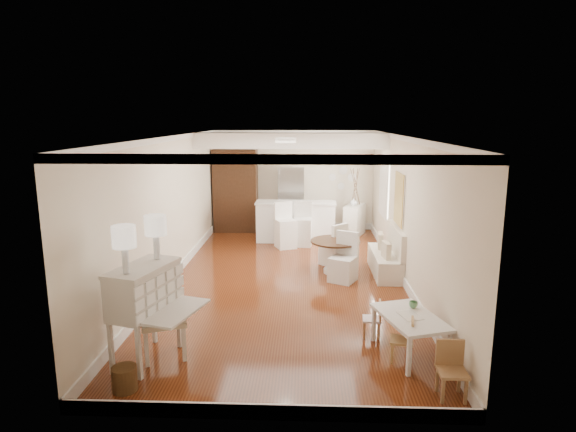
# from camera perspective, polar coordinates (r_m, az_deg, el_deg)

# --- Properties ---
(room) EXTENTS (9.00, 9.04, 2.82)m
(room) POSITION_cam_1_polar(r_m,az_deg,el_deg) (9.43, 0.17, 4.52)
(room) COLOR #672E14
(room) RESTS_ON ground
(secretary_bureau) EXTENTS (1.27, 1.28, 1.30)m
(secretary_bureau) POSITION_cam_1_polar(r_m,az_deg,el_deg) (6.62, -16.53, -11.01)
(secretary_bureau) COLOR silver
(secretary_bureau) RESTS_ON ground
(gustavian_armchair) EXTENTS (0.78, 0.78, 1.06)m
(gustavian_armchair) POSITION_cam_1_polar(r_m,az_deg,el_deg) (6.72, -14.59, -11.67)
(gustavian_armchair) COLOR silver
(gustavian_armchair) RESTS_ON ground
(wicker_basket) EXTENTS (0.30, 0.30, 0.29)m
(wicker_basket) POSITION_cam_1_polar(r_m,az_deg,el_deg) (6.23, -18.80, -17.78)
(wicker_basket) COLOR #4F3318
(wicker_basket) RESTS_ON ground
(kids_table) EXTENTS (0.97, 1.26, 0.56)m
(kids_table) POSITION_cam_1_polar(r_m,az_deg,el_deg) (6.84, 14.15, -13.53)
(kids_table) COLOR silver
(kids_table) RESTS_ON ground
(kids_chair_a) EXTENTS (0.34, 0.34, 0.60)m
(kids_chair_a) POSITION_cam_1_polar(r_m,az_deg,el_deg) (6.64, 13.33, -14.07)
(kids_chair_a) COLOR tan
(kids_chair_a) RESTS_ON ground
(kids_chair_b) EXTENTS (0.28, 0.28, 0.54)m
(kids_chair_b) POSITION_cam_1_polar(r_m,az_deg,el_deg) (7.25, 9.91, -11.88)
(kids_chair_b) COLOR tan
(kids_chair_b) RESTS_ON ground
(kids_chair_c) EXTENTS (0.32, 0.32, 0.66)m
(kids_chair_c) POSITION_cam_1_polar(r_m,az_deg,el_deg) (6.00, 18.89, -16.99)
(kids_chair_c) COLOR #996D45
(kids_chair_c) RESTS_ON ground
(banquette) EXTENTS (0.52, 1.60, 0.98)m
(banquette) POSITION_cam_1_polar(r_m,az_deg,el_deg) (10.02, 11.45, -3.99)
(banquette) COLOR silver
(banquette) RESTS_ON ground
(dining_table) EXTENTS (1.32, 1.32, 0.69)m
(dining_table) POSITION_cam_1_polar(r_m,az_deg,el_deg) (9.93, 5.60, -4.82)
(dining_table) COLOR #3E2414
(dining_table) RESTS_ON ground
(slip_chair_near) EXTENTS (0.62, 0.63, 0.96)m
(slip_chair_near) POSITION_cam_1_polar(r_m,az_deg,el_deg) (9.42, 6.56, -4.90)
(slip_chair_near) COLOR white
(slip_chair_near) RESTS_ON ground
(slip_chair_far) EXTENTS (0.64, 0.64, 0.93)m
(slip_chair_far) POSITION_cam_1_polar(r_m,az_deg,el_deg) (10.45, 5.36, -3.31)
(slip_chair_far) COLOR white
(slip_chair_far) RESTS_ON ground
(breakfast_counter) EXTENTS (2.05, 0.65, 1.03)m
(breakfast_counter) POSITION_cam_1_polar(r_m,az_deg,el_deg) (12.41, 0.91, -0.64)
(breakfast_counter) COLOR white
(breakfast_counter) RESTS_ON ground
(bar_stool_left) EXTENTS (0.58, 0.58, 1.11)m
(bar_stool_left) POSITION_cam_1_polar(r_m,az_deg,el_deg) (11.75, -0.28, -1.14)
(bar_stool_left) COLOR white
(bar_stool_left) RESTS_ON ground
(bar_stool_right) EXTENTS (0.46, 0.46, 1.10)m
(bar_stool_right) POSITION_cam_1_polar(r_m,az_deg,el_deg) (11.93, 1.73, -0.97)
(bar_stool_right) COLOR white
(bar_stool_right) RESTS_ON ground
(pantry_cabinet) EXTENTS (1.20, 0.60, 2.30)m
(pantry_cabinet) POSITION_cam_1_polar(r_m,az_deg,el_deg) (13.50, -6.21, 3.02)
(pantry_cabinet) COLOR #381E11
(pantry_cabinet) RESTS_ON ground
(fridge) EXTENTS (0.75, 0.65, 1.80)m
(fridge) POSITION_cam_1_polar(r_m,az_deg,el_deg) (13.37, 1.88, 1.91)
(fridge) COLOR silver
(fridge) RESTS_ON ground
(sideboard) EXTENTS (0.69, 0.95, 0.83)m
(sideboard) POSITION_cam_1_polar(r_m,az_deg,el_deg) (13.18, 7.89, -0.48)
(sideboard) COLOR silver
(sideboard) RESTS_ON ground
(pencil_cup) EXTENTS (0.12, 0.12, 0.09)m
(pencil_cup) POSITION_cam_1_polar(r_m,az_deg,el_deg) (6.98, 14.63, -10.13)
(pencil_cup) COLOR #5FA46B
(pencil_cup) RESTS_ON kids_table
(branch_vase) EXTENTS (0.24, 0.24, 0.19)m
(branch_vase) POSITION_cam_1_polar(r_m,az_deg,el_deg) (13.05, 7.78, 1.70)
(branch_vase) COLOR white
(branch_vase) RESTS_ON sideboard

